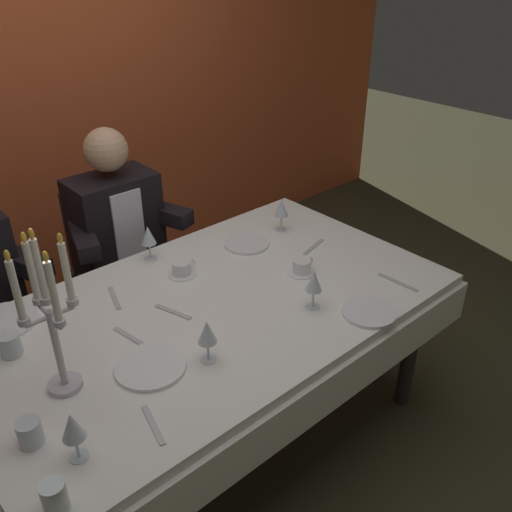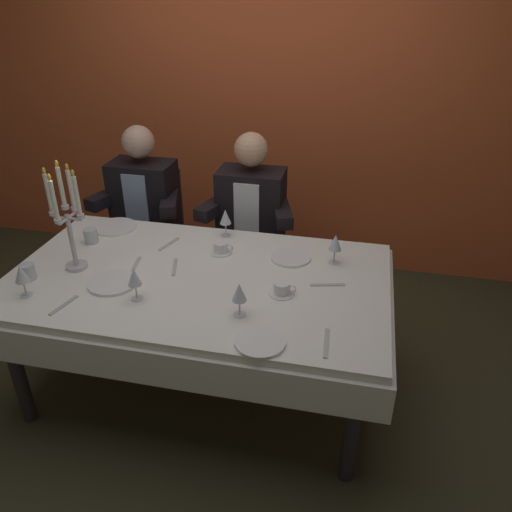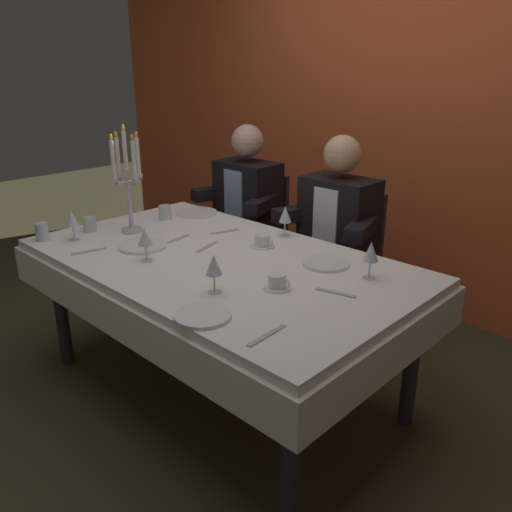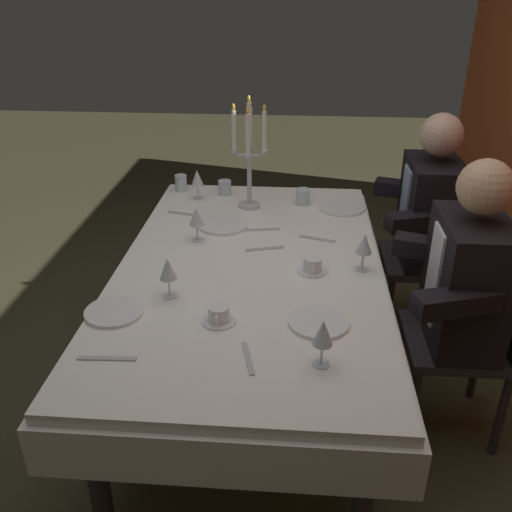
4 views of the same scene
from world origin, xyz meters
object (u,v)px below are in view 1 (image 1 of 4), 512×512
object	(u,v)px
dinner_plate_1	(369,312)
seated_diner_1	(116,225)
wine_glass_0	(281,209)
coffee_cup_0	(302,267)
dining_table	(212,329)
water_tumbler_2	(10,345)
dinner_plate_3	(150,366)
wine_glass_1	(207,333)
dinner_plate_2	(247,243)
coffee_cup_1	(182,269)
dinner_plate_0	(4,321)
wine_glass_4	(314,282)
wine_glass_2	(72,428)
wine_glass_3	(148,236)
water_tumbler_1	(54,497)
water_tumbler_0	(30,433)
candelabra	(50,319)

from	to	relation	value
dinner_plate_1	seated_diner_1	bearing A→B (deg)	104.44
dinner_plate_1	wine_glass_0	bearing A→B (deg)	72.13
coffee_cup_0	dining_table	bearing A→B (deg)	170.90
dining_table	water_tumbler_2	world-z (taller)	water_tumbler_2
dinner_plate_3	wine_glass_1	distance (m)	0.23
dinner_plate_2	coffee_cup_0	distance (m)	0.35
wine_glass_1	coffee_cup_1	world-z (taller)	wine_glass_1
water_tumbler_2	dinner_plate_0	bearing A→B (deg)	77.45
dining_table	seated_diner_1	world-z (taller)	seated_diner_1
dinner_plate_2	wine_glass_4	bearing A→B (deg)	-104.08
wine_glass_2	seated_diner_1	distance (m)	1.48
dinner_plate_2	wine_glass_1	world-z (taller)	wine_glass_1
wine_glass_1	wine_glass_2	world-z (taller)	same
wine_glass_0	wine_glass_3	bearing A→B (deg)	163.85
wine_glass_2	wine_glass_4	distance (m)	1.02
wine_glass_3	coffee_cup_0	distance (m)	0.69
dinner_plate_0	wine_glass_0	xyz separation A→B (m)	(1.32, -0.14, 0.11)
dinner_plate_0	water_tumbler_1	xyz separation A→B (m)	(-0.19, -0.88, 0.04)
dinner_plate_0	dinner_plate_3	world-z (taller)	same
dinner_plate_3	coffee_cup_0	xyz separation A→B (m)	(0.82, 0.09, 0.02)
dinner_plate_0	coffee_cup_1	size ratio (longest dim) A/B	1.89
wine_glass_0	coffee_cup_1	bearing A→B (deg)	-178.19
water_tumbler_0	coffee_cup_0	world-z (taller)	water_tumbler_0
dining_table	dinner_plate_2	world-z (taller)	dinner_plate_2
wine_glass_2	coffee_cup_1	xyz separation A→B (m)	(0.78, 0.61, -0.09)
dining_table	seated_diner_1	bearing A→B (deg)	85.08
wine_glass_0	coffee_cup_1	size ratio (longest dim) A/B	1.24
water_tumbler_2	wine_glass_4	bearing A→B (deg)	-26.77
wine_glass_1	water_tumbler_2	world-z (taller)	wine_glass_1
wine_glass_4	water_tumbler_2	xyz separation A→B (m)	(-0.99, 0.50, -0.07)
wine_glass_4	water_tumbler_1	xyz separation A→B (m)	(-1.14, -0.18, -0.07)
dinner_plate_1	wine_glass_2	xyz separation A→B (m)	(-1.15, 0.11, 0.11)
wine_glass_2	wine_glass_4	world-z (taller)	same
wine_glass_0	coffee_cup_0	world-z (taller)	wine_glass_0
wine_glass_0	coffee_cup_1	world-z (taller)	wine_glass_0
dinner_plate_3	wine_glass_4	bearing A→B (deg)	-9.94
water_tumbler_0	seated_diner_1	distance (m)	1.41
dining_table	water_tumbler_1	bearing A→B (deg)	-151.36
wine_glass_4	coffee_cup_1	world-z (taller)	wine_glass_4
dinner_plate_2	wine_glass_2	world-z (taller)	wine_glass_2
dining_table	wine_glass_0	size ratio (longest dim) A/B	11.83
water_tumbler_2	wine_glass_0	bearing A→B (deg)	2.60
wine_glass_2	water_tumbler_2	distance (m)	0.57
seated_diner_1	wine_glass_0	bearing A→B (deg)	-46.00
wine_glass_4	coffee_cup_0	bearing A→B (deg)	53.67
dinner_plate_2	dinner_plate_3	bearing A→B (deg)	-151.39
candelabra	wine_glass_3	distance (m)	0.85
dinner_plate_1	water_tumbler_2	size ratio (longest dim) A/B	2.55
wine_glass_4	dinner_plate_3	bearing A→B (deg)	170.06
water_tumbler_0	dining_table	bearing A→B (deg)	14.60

